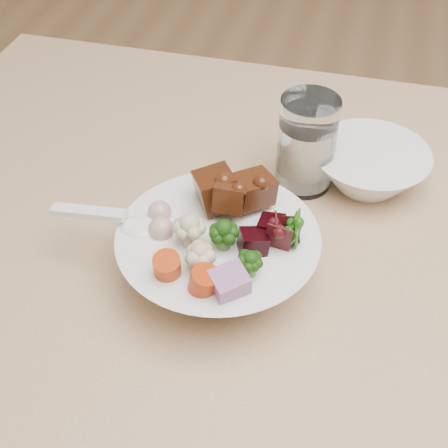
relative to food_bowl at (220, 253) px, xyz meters
name	(u,v)px	position (x,y,z in m)	size (l,w,h in m)	color
food_bowl	(220,253)	(0.00, 0.00, 0.00)	(0.23, 0.23, 0.12)	white
soup_spoon	(127,224)	(-0.11, -0.01, 0.03)	(0.14, 0.04, 0.03)	white
water_glass	(306,147)	(0.07, 0.19, 0.02)	(0.08, 0.08, 0.13)	white
side_bowl	(369,168)	(0.15, 0.21, -0.01)	(0.16, 0.16, 0.05)	white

